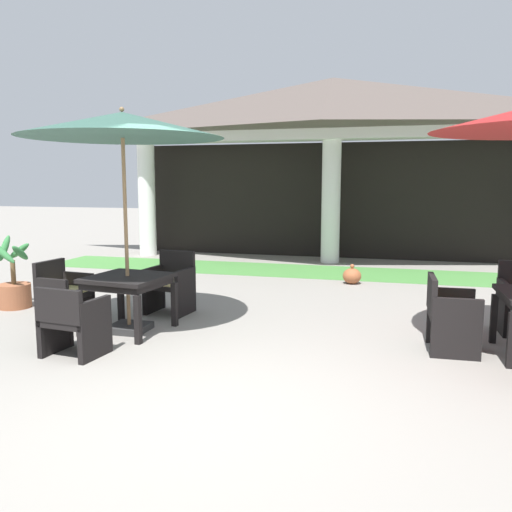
# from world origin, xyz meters

# --- Properties ---
(ground_plane) EXTENTS (60.00, 60.00, 0.00)m
(ground_plane) POSITION_xyz_m (0.00, 0.00, 0.00)
(ground_plane) COLOR gray
(background_pavilion) EXTENTS (10.61, 2.81, 4.21)m
(background_pavilion) POSITION_xyz_m (0.00, 8.35, 3.29)
(background_pavilion) COLOR white
(background_pavilion) RESTS_ON ground
(lawn_strip) EXTENTS (12.41, 1.70, 0.01)m
(lawn_strip) POSITION_xyz_m (0.00, 6.84, 0.00)
(lawn_strip) COLOR #47843D
(lawn_strip) RESTS_ON ground
(patio_chair_near_foreground_west) EXTENTS (0.55, 0.64, 0.85)m
(patio_chair_near_foreground_west) POSITION_xyz_m (2.13, 2.01, 0.41)
(patio_chair_near_foreground_west) COLOR black
(patio_chair_near_foreground_west) RESTS_ON ground
(patio_table_mid_left) EXTENTS (1.01, 1.01, 0.72)m
(patio_table_mid_left) POSITION_xyz_m (-1.74, 1.79, 0.62)
(patio_table_mid_left) COLOR black
(patio_table_mid_left) RESTS_ON ground
(patio_umbrella_mid_left) EXTENTS (2.48, 2.48, 2.79)m
(patio_umbrella_mid_left) POSITION_xyz_m (-1.74, 1.79, 2.55)
(patio_umbrella_mid_left) COLOR #2D2D2D
(patio_umbrella_mid_left) RESTS_ON ground
(patio_chair_mid_left_north) EXTENTS (0.64, 0.60, 0.89)m
(patio_chair_mid_left_north) POSITION_xyz_m (-1.63, 2.83, 0.41)
(patio_chair_mid_left_north) COLOR black
(patio_chair_mid_left_north) RESTS_ON ground
(patio_chair_mid_left_south) EXTENTS (0.66, 0.58, 0.78)m
(patio_chair_mid_left_south) POSITION_xyz_m (-1.86, 0.76, 0.39)
(patio_chair_mid_left_south) COLOR black
(patio_chair_mid_left_south) RESTS_ON ground
(patio_chair_mid_left_west) EXTENTS (0.60, 0.62, 0.84)m
(patio_chair_mid_left_west) POSITION_xyz_m (-2.78, 1.90, 0.40)
(patio_chair_mid_left_west) COLOR black
(patio_chair_mid_left_west) RESTS_ON ground
(potted_palm_left_edge) EXTENTS (0.52, 0.52, 1.11)m
(potted_palm_left_edge) POSITION_xyz_m (-4.04, 2.48, 0.31)
(potted_palm_left_edge) COLOR #995638
(potted_palm_left_edge) RESTS_ON ground
(terracotta_urn) EXTENTS (0.34, 0.34, 0.37)m
(terracotta_urn) POSITION_xyz_m (0.73, 5.71, 0.15)
(terracotta_urn) COLOR #9E5633
(terracotta_urn) RESTS_ON ground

